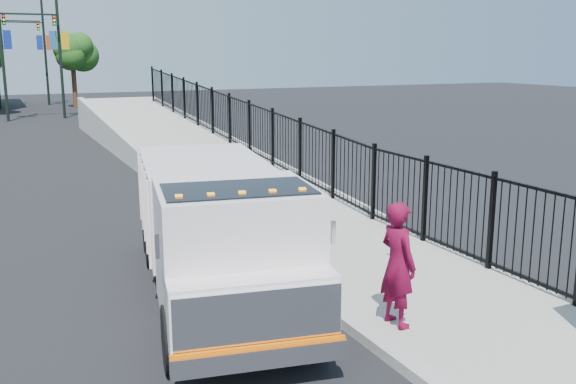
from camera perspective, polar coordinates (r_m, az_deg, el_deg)
name	(u,v)px	position (r m, az deg, el deg)	size (l,w,h in m)	color
ground	(321,305)	(10.73, 2.92, -10.03)	(120.00, 120.00, 0.00)	black
sidewalk	(497,327)	(10.27, 18.12, -11.35)	(3.55, 12.00, 0.12)	#9E998E
curb	(389,351)	(9.14, 9.00, -13.78)	(0.30, 12.00, 0.16)	#ADAAA3
ramp	(179,157)	(25.99, -9.63, 3.12)	(3.95, 24.00, 1.70)	#9E998E
iron_fence	(249,145)	(22.55, -3.44, 4.20)	(0.10, 28.00, 1.80)	black
truck	(217,224)	(10.65, -6.37, -2.80)	(3.31, 7.08, 2.33)	black
worker	(398,264)	(9.53, 9.73, -6.34)	(0.68, 0.45, 1.87)	maroon
debris	(395,252)	(13.05, 9.51, -5.32)	(0.32, 0.32, 0.08)	silver
light_pole_0	(7,47)	(42.20, -23.68, 11.70)	(3.78, 0.22, 8.00)	black
light_pole_1	(54,47)	(42.88, -20.05, 11.98)	(3.78, 0.22, 8.00)	black
light_pole_2	(0,48)	(51.78, -24.26, 11.58)	(3.77, 0.22, 8.00)	black
light_pole_3	(41,48)	(54.27, -21.12, 11.82)	(3.78, 0.22, 8.00)	black
tree_1	(72,54)	(51.08, -18.63, 11.51)	(2.21, 2.21, 5.11)	#382314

